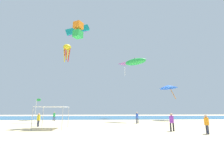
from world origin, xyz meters
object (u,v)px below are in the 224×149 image
object	(u,v)px
kite_diamond_pink	(125,64)
person_near_tent	(54,116)
kite_inflatable_green	(135,62)
kite_octopus_yellow	(67,48)
person_leftmost	(172,121)
canopy_tent	(53,108)
kite_box_orange	(78,30)
kite_parafoil_teal	(78,30)
kite_delta_blue	(168,87)
person_rightmost	(39,119)
person_far_shore	(207,123)
banner_flag	(36,109)
person_central	(137,117)

from	to	relation	value
kite_diamond_pink	person_near_tent	bearing A→B (deg)	-98.14
kite_inflatable_green	kite_octopus_yellow	xyz separation A→B (m)	(-16.05, 8.00, 5.77)
kite_inflatable_green	kite_octopus_yellow	size ratio (longest dim) A/B	1.00
person_leftmost	kite_inflatable_green	size ratio (longest dim) A/B	0.39
canopy_tent	kite_box_orange	size ratio (longest dim) A/B	1.30
kite_inflatable_green	kite_parafoil_teal	xyz separation A→B (m)	(-12.36, 0.72, 7.16)
person_leftmost	kite_delta_blue	xyz separation A→B (m)	(7.31, 17.93, 6.11)
person_leftmost	person_rightmost	size ratio (longest dim) A/B	1.05
canopy_tent	kite_diamond_pink	world-z (taller)	kite_diamond_pink
person_near_tent	person_far_shore	distance (m)	26.80
canopy_tent	kite_inflatable_green	xyz separation A→B (m)	(12.72, 11.98, 9.55)
person_far_shore	kite_inflatable_green	bearing A→B (deg)	20.59
kite_diamond_pink	banner_flag	bearing A→B (deg)	-79.47
person_far_shore	kite_diamond_pink	bearing A→B (deg)	18.06
person_central	person_far_shore	bearing A→B (deg)	77.11
person_near_tent	kite_delta_blue	xyz separation A→B (m)	(24.09, 1.34, 6.15)
person_rightmost	kite_octopus_yellow	world-z (taller)	kite_octopus_yellow
person_central	kite_box_orange	bearing A→B (deg)	-12.65
kite_diamond_pink	person_central	bearing A→B (deg)	-42.02
person_leftmost	kite_octopus_yellow	bearing A→B (deg)	-64.49
person_leftmost	kite_box_orange	xyz separation A→B (m)	(-11.19, 6.33, 13.26)
person_far_shore	kite_octopus_yellow	xyz separation A→B (m)	(-18.96, 25.13, 16.72)
banner_flag	kite_parafoil_teal	world-z (taller)	kite_parafoil_teal
kite_octopus_yellow	person_central	bearing A→B (deg)	-95.69
person_leftmost	kite_diamond_pink	size ratio (longest dim) A/B	0.49
canopy_tent	kite_delta_blue	xyz separation A→B (m)	(20.54, 14.90, 4.76)
person_near_tent	banner_flag	xyz separation A→B (m)	(0.02, -9.36, 1.22)
canopy_tent	kite_delta_blue	size ratio (longest dim) A/B	0.60
person_near_tent	kite_diamond_pink	bearing A→B (deg)	-5.99
person_central	kite_inflatable_green	distance (m)	12.19
person_leftmost	kite_box_orange	size ratio (longest dim) A/B	0.72
person_rightmost	kite_parafoil_teal	distance (m)	20.98
canopy_tent	kite_parafoil_teal	xyz separation A→B (m)	(0.36, 12.71, 16.70)
kite_parafoil_teal	banner_flag	bearing A→B (deg)	59.49
kite_octopus_yellow	kite_diamond_pink	xyz separation A→B (m)	(15.39, 3.45, -3.17)
kite_parafoil_teal	kite_diamond_pink	xyz separation A→B (m)	(11.70, 10.72, -4.56)
person_leftmost	kite_diamond_pink	world-z (taller)	kite_diamond_pink
kite_parafoil_teal	kite_octopus_yellow	bearing A→B (deg)	-69.01
kite_parafoil_teal	kite_diamond_pink	size ratio (longest dim) A/B	1.42
kite_parafoil_teal	kite_diamond_pink	bearing A→B (deg)	-143.40
person_rightmost	person_far_shore	size ratio (longest dim) A/B	1.01
canopy_tent	person_rightmost	bearing A→B (deg)	134.51
canopy_tent	kite_box_orange	xyz separation A→B (m)	(2.04, 3.31, 11.92)
canopy_tent	banner_flag	distance (m)	5.49
canopy_tent	kite_delta_blue	bearing A→B (deg)	35.96
person_rightmost	kite_diamond_pink	distance (m)	28.85
canopy_tent	person_leftmost	size ratio (longest dim) A/B	1.81
banner_flag	kite_diamond_pink	xyz separation A→B (m)	(15.59, 19.23, 12.31)
person_near_tent	kite_box_orange	bearing A→B (deg)	-99.69
person_leftmost	kite_octopus_yellow	size ratio (longest dim) A/B	0.39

